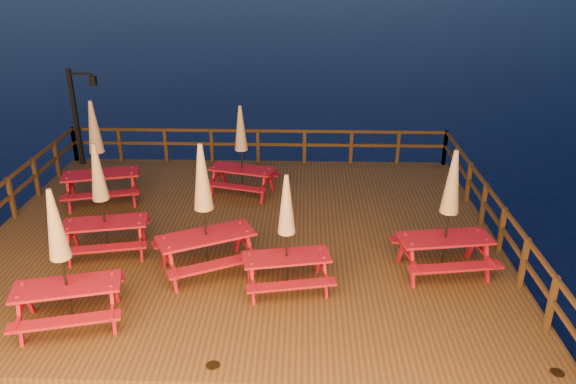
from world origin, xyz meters
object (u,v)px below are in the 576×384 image
lamp_post (79,109)px  picnic_table_2 (97,151)px  picnic_table_0 (204,208)px  picnic_table_1 (61,257)px

lamp_post → picnic_table_2: lamp_post is taller
picnic_table_0 → lamp_post: bearing=101.5°
picnic_table_1 → lamp_post: bearing=93.8°
picnic_table_0 → picnic_table_1: 2.88m
picnic_table_0 → picnic_table_2: 4.76m
picnic_table_1 → picnic_table_0: bearing=26.3°
picnic_table_0 → picnic_table_2: bearing=108.5°
lamp_post → picnic_table_2: bearing=-62.5°
lamp_post → picnic_table_1: 8.52m
picnic_table_2 → picnic_table_0: bearing=-59.8°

